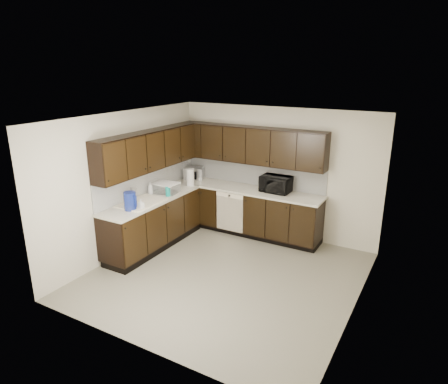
# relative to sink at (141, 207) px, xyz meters

# --- Properties ---
(floor) EXTENTS (4.00, 4.00, 0.00)m
(floor) POSITION_rel_sink_xyz_m (1.68, 0.01, -0.88)
(floor) COLOR gray
(floor) RESTS_ON ground
(ceiling) EXTENTS (4.00, 4.00, 0.00)m
(ceiling) POSITION_rel_sink_xyz_m (1.68, 0.01, 1.62)
(ceiling) COLOR white
(ceiling) RESTS_ON wall_back
(wall_back) EXTENTS (4.00, 0.02, 2.50)m
(wall_back) POSITION_rel_sink_xyz_m (1.68, 2.01, 0.37)
(wall_back) COLOR beige
(wall_back) RESTS_ON floor
(wall_left) EXTENTS (0.02, 4.00, 2.50)m
(wall_left) POSITION_rel_sink_xyz_m (-0.32, 0.01, 0.37)
(wall_left) COLOR beige
(wall_left) RESTS_ON floor
(wall_right) EXTENTS (0.02, 4.00, 2.50)m
(wall_right) POSITION_rel_sink_xyz_m (3.68, 0.01, 0.37)
(wall_right) COLOR beige
(wall_right) RESTS_ON floor
(wall_front) EXTENTS (4.00, 0.02, 2.50)m
(wall_front) POSITION_rel_sink_xyz_m (1.68, -1.99, 0.37)
(wall_front) COLOR beige
(wall_front) RESTS_ON floor
(lower_cabinets) EXTENTS (3.00, 2.80, 0.90)m
(lower_cabinets) POSITION_rel_sink_xyz_m (0.67, 1.12, -0.47)
(lower_cabinets) COLOR black
(lower_cabinets) RESTS_ON floor
(countertop) EXTENTS (3.03, 2.83, 0.04)m
(countertop) POSITION_rel_sink_xyz_m (0.67, 1.12, 0.04)
(countertop) COLOR beige
(countertop) RESTS_ON lower_cabinets
(backsplash) EXTENTS (3.00, 2.80, 0.48)m
(backsplash) POSITION_rel_sink_xyz_m (0.46, 1.33, 0.30)
(backsplash) COLOR silver
(backsplash) RESTS_ON countertop
(upper_cabinets) EXTENTS (3.00, 2.80, 0.70)m
(upper_cabinets) POSITION_rel_sink_xyz_m (0.58, 1.22, 0.89)
(upper_cabinets) COLOR black
(upper_cabinets) RESTS_ON wall_back
(dishwasher) EXTENTS (0.58, 0.04, 0.78)m
(dishwasher) POSITION_rel_sink_xyz_m (0.98, 1.42, -0.33)
(dishwasher) COLOR #F0E3C5
(dishwasher) RESTS_ON lower_cabinets
(sink) EXTENTS (0.54, 0.82, 0.42)m
(sink) POSITION_rel_sink_xyz_m (0.00, 0.00, 0.00)
(sink) COLOR #F0E3C5
(sink) RESTS_ON countertop
(microwave) EXTENTS (0.56, 0.38, 0.31)m
(microwave) POSITION_rel_sink_xyz_m (1.77, 1.77, 0.21)
(microwave) COLOR black
(microwave) RESTS_ON countertop
(soap_bottle_a) EXTENTS (0.10, 0.10, 0.17)m
(soap_bottle_a) POSITION_rel_sink_xyz_m (0.20, -0.22, 0.15)
(soap_bottle_a) COLOR gray
(soap_bottle_a) RESTS_ON countertop
(soap_bottle_b) EXTENTS (0.09, 0.10, 0.23)m
(soap_bottle_b) POSITION_rel_sink_xyz_m (-0.19, 0.49, 0.18)
(soap_bottle_b) COLOR gray
(soap_bottle_b) RESTS_ON countertop
(toaster_oven) EXTENTS (0.47, 0.41, 0.25)m
(toaster_oven) POSITION_rel_sink_xyz_m (-0.07, 1.76, 0.18)
(toaster_oven) COLOR silver
(toaster_oven) RESTS_ON countertop
(storage_bin) EXTENTS (0.51, 0.41, 0.18)m
(storage_bin) POSITION_rel_sink_xyz_m (-0.01, 0.71, 0.15)
(storage_bin) COLOR silver
(storage_bin) RESTS_ON countertop
(blue_pitcher) EXTENTS (0.25, 0.25, 0.31)m
(blue_pitcher) POSITION_rel_sink_xyz_m (0.07, -0.33, 0.21)
(blue_pitcher) COLOR navy
(blue_pitcher) RESTS_ON countertop
(teal_tumbler) EXTENTS (0.09, 0.09, 0.19)m
(teal_tumbler) POSITION_rel_sink_xyz_m (0.17, 0.56, 0.15)
(teal_tumbler) COLOR #0D9488
(teal_tumbler) RESTS_ON countertop
(paper_towel_roll) EXTENTS (0.18, 0.18, 0.34)m
(paper_towel_roll) POSITION_rel_sink_xyz_m (0.14, 1.32, 0.23)
(paper_towel_roll) COLOR silver
(paper_towel_roll) RESTS_ON countertop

